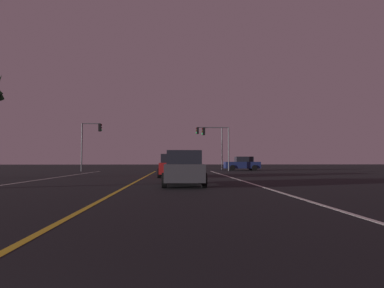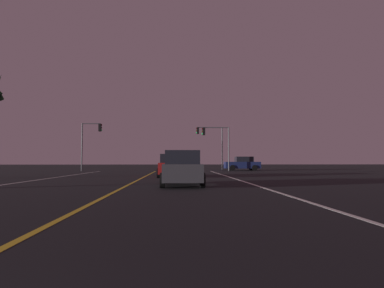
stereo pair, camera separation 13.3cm
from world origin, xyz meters
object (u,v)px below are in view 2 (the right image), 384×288
object	(u,v)px
car_ahead_far	(172,166)
car_lead_same_lane	(182,169)
car_crossing_side	(242,164)
traffic_light_near_right	(215,138)
traffic_light_far_right	(210,138)
traffic_light_near_left	(91,136)

from	to	relation	value
car_ahead_far	car_lead_same_lane	world-z (taller)	same
car_crossing_side	traffic_light_near_right	world-z (taller)	traffic_light_near_right
traffic_light_near_right	traffic_light_far_right	world-z (taller)	traffic_light_far_right
traffic_light_near_right	traffic_light_near_left	size ratio (longest dim) A/B	0.93
traffic_light_far_right	traffic_light_near_right	bearing A→B (deg)	91.07
traffic_light_near_left	car_lead_same_lane	bearing A→B (deg)	-65.20
car_lead_same_lane	traffic_light_far_right	distance (m)	28.04
traffic_light_far_right	traffic_light_near_left	bearing A→B (deg)	20.96
car_lead_same_lane	traffic_light_far_right	size ratio (longest dim) A/B	0.75
car_lead_same_lane	traffic_light_far_right	world-z (taller)	traffic_light_far_right
traffic_light_near_right	traffic_light_far_right	distance (m)	5.52
car_ahead_far	car_crossing_side	bearing A→B (deg)	-29.19
car_ahead_far	traffic_light_near_right	bearing A→B (deg)	-20.15
traffic_light_near_right	car_crossing_side	bearing A→B (deg)	-154.21
traffic_light_near_right	car_ahead_far	bearing A→B (deg)	69.85
traffic_light_near_left	car_ahead_far	bearing A→B (deg)	-54.78
car_crossing_side	traffic_light_near_right	size ratio (longest dim) A/B	0.83
car_lead_same_lane	traffic_light_near_left	world-z (taller)	traffic_light_near_left
car_lead_same_lane	traffic_light_near_right	distance (m)	22.63
car_ahead_far	traffic_light_near_left	size ratio (longest dim) A/B	0.77
car_lead_same_lane	traffic_light_near_right	world-z (taller)	traffic_light_near_right
traffic_light_far_right	car_crossing_side	bearing A→B (deg)	133.83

